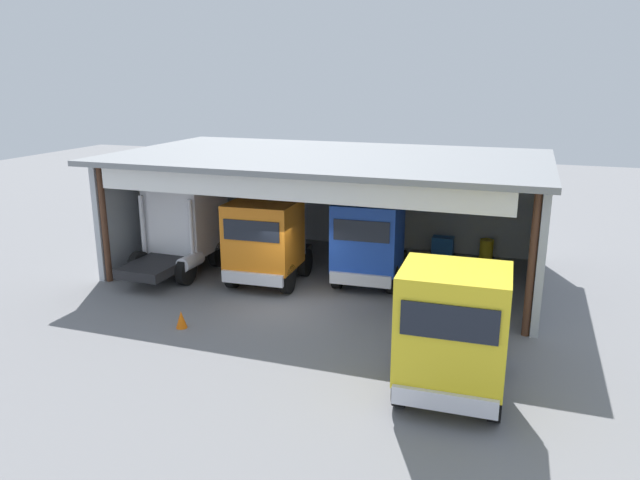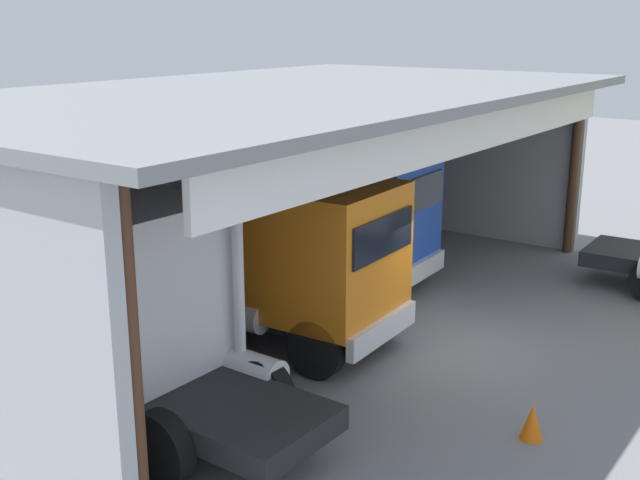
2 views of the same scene
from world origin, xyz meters
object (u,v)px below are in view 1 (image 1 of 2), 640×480
object	(u,v)px
truck_yellow_center_right_bay	(452,330)
tool_cart	(443,248)
truck_white_center_bay	(184,225)
truck_blue_right_bay	(369,240)
oil_drum	(486,250)
truck_orange_center_left_bay	(266,240)
traffic_cone	(181,319)

from	to	relation	value
truck_yellow_center_right_bay	tool_cart	size ratio (longest dim) A/B	4.91
truck_white_center_bay	truck_yellow_center_right_bay	size ratio (longest dim) A/B	1.04
truck_yellow_center_right_bay	tool_cart	xyz separation A→B (m)	(-1.80, 11.64, -1.27)
truck_blue_right_bay	oil_drum	distance (m)	6.38
oil_drum	truck_white_center_bay	bearing A→B (deg)	-154.83
truck_yellow_center_right_bay	oil_drum	size ratio (longest dim) A/B	5.47
truck_orange_center_left_bay	traffic_cone	distance (m)	4.98
truck_yellow_center_right_bay	traffic_cone	xyz separation A→B (m)	(-8.57, 1.48, -1.49)
truck_orange_center_left_bay	truck_blue_right_bay	world-z (taller)	truck_blue_right_bay
truck_blue_right_bay	oil_drum	world-z (taller)	truck_blue_right_bay
tool_cart	truck_white_center_bay	bearing A→B (deg)	-153.52
truck_white_center_bay	traffic_cone	distance (m)	6.30
truck_blue_right_bay	truck_yellow_center_right_bay	size ratio (longest dim) A/B	0.94
truck_yellow_center_right_bay	truck_white_center_bay	bearing A→B (deg)	-31.72
oil_drum	tool_cart	bearing A→B (deg)	-162.46
oil_drum	traffic_cone	size ratio (longest dim) A/B	1.60
truck_yellow_center_right_bay	tool_cart	world-z (taller)	truck_yellow_center_right_bay
truck_yellow_center_right_bay	truck_blue_right_bay	bearing A→B (deg)	-63.07
traffic_cone	tool_cart	bearing A→B (deg)	56.37
traffic_cone	truck_blue_right_bay	bearing A→B (deg)	52.79
truck_white_center_bay	oil_drum	distance (m)	12.91
truck_white_center_bay	truck_orange_center_left_bay	xyz separation A→B (m)	(3.91, -0.60, -0.13)
tool_cart	truck_blue_right_bay	bearing A→B (deg)	-117.99
oil_drum	traffic_cone	bearing A→B (deg)	-128.59
tool_cart	traffic_cone	world-z (taller)	tool_cart
truck_yellow_center_right_bay	oil_drum	distance (m)	12.29
truck_orange_center_left_bay	truck_yellow_center_right_bay	world-z (taller)	truck_yellow_center_right_bay
truck_white_center_bay	oil_drum	xyz separation A→B (m)	(11.62, 5.46, -1.42)
truck_orange_center_left_bay	tool_cart	distance (m)	8.15
truck_orange_center_left_bay	truck_blue_right_bay	size ratio (longest dim) A/B	0.97
truck_blue_right_bay	tool_cart	bearing A→B (deg)	-120.88
truck_blue_right_bay	truck_orange_center_left_bay	bearing A→B (deg)	16.42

